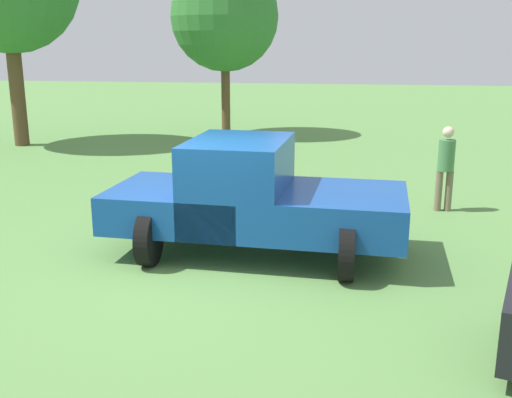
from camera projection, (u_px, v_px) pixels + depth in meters
name	position (u px, v px, depth m)	size (l,w,h in m)	color
ground_plane	(202.00, 270.00, 9.04)	(80.00, 80.00, 0.00)	#5B8C47
pickup_truck	(249.00, 195.00, 9.56)	(2.66, 4.74, 1.84)	black
person_bystander	(446.00, 164.00, 11.97)	(0.34, 0.34, 1.70)	#7A6B51
tree_back_left	(225.00, 17.00, 20.87)	(3.73, 3.73, 5.97)	brown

